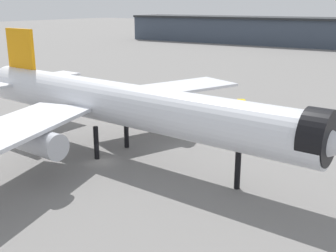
{
  "coord_description": "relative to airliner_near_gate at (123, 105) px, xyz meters",
  "views": [
    {
      "loc": [
        42.97,
        -40.91,
        22.78
      ],
      "look_at": [
        9.46,
        3.74,
        6.36
      ],
      "focal_mm": 44.9,
      "sensor_mm": 36.0,
      "label": 1
    }
  ],
  "objects": [
    {
      "name": "airliner_near_gate",
      "position": [
        0.0,
        0.0,
        0.0
      ],
      "size": [
        67.17,
        61.56,
        18.43
      ],
      "rotation": [
        0.0,
        0.0,
        -0.0
      ],
      "color": "silver",
      "rests_on": "ground"
    },
    {
      "name": "baggage_cart_trailing",
      "position": [
        -15.56,
        36.6,
        -7.14
      ],
      "size": [
        2.77,
        2.51,
        1.82
      ],
      "rotation": [
        0.0,
        0.0,
        3.49
      ],
      "color": "black",
      "rests_on": "ground"
    },
    {
      "name": "ground",
      "position": [
        -0.98,
        -3.77,
        -8.12
      ],
      "size": [
        900.0,
        900.0,
        0.0
      ],
      "primitive_type": "plane",
      "color": "slate"
    },
    {
      "name": "baggage_tug_wing",
      "position": [
        -0.33,
        39.42,
        -7.15
      ],
      "size": [
        3.2,
        3.55,
        1.85
      ],
      "rotation": [
        0.0,
        0.0,
        5.3
      ],
      "color": "black",
      "rests_on": "ground"
    },
    {
      "name": "terminal_building",
      "position": [
        -23.14,
        187.81,
        -0.3
      ],
      "size": [
        238.62,
        49.62,
        29.72
      ],
      "rotation": [
        0.0,
        0.0,
        0.09
      ],
      "color": "#3D4756",
      "rests_on": "ground"
    }
  ]
}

